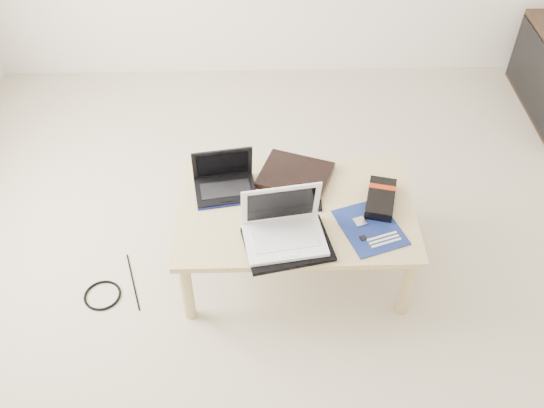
{
  "coord_description": "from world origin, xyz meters",
  "views": [
    {
      "loc": [
        -0.19,
        -1.78,
        2.38
      ],
      "look_at": [
        -0.13,
        0.19,
        0.43
      ],
      "focal_mm": 40.0,
      "sensor_mm": 36.0,
      "label": 1
    }
  ],
  "objects_px": {
    "white_laptop": "(283,227)",
    "netbook": "(225,182)",
    "coffee_table": "(295,215)",
    "gpu_box": "(381,199)"
  },
  "relations": [
    {
      "from": "coffee_table",
      "to": "netbook",
      "type": "bearing_deg",
      "value": 156.66
    },
    {
      "from": "netbook",
      "to": "white_laptop",
      "type": "height_order",
      "value": "white_laptop"
    },
    {
      "from": "coffee_table",
      "to": "netbook",
      "type": "height_order",
      "value": "netbook"
    },
    {
      "from": "white_laptop",
      "to": "netbook",
      "type": "bearing_deg",
      "value": 128.8
    },
    {
      "from": "white_laptop",
      "to": "gpu_box",
      "type": "distance_m",
      "value": 0.51
    },
    {
      "from": "netbook",
      "to": "coffee_table",
      "type": "bearing_deg",
      "value": -23.34
    },
    {
      "from": "netbook",
      "to": "gpu_box",
      "type": "height_order",
      "value": "netbook"
    },
    {
      "from": "netbook",
      "to": "gpu_box",
      "type": "relative_size",
      "value": 1.15
    },
    {
      "from": "netbook",
      "to": "white_laptop",
      "type": "xyz_separation_m",
      "value": [
        0.27,
        -0.33,
        0.03
      ]
    },
    {
      "from": "coffee_table",
      "to": "netbook",
      "type": "distance_m",
      "value": 0.37
    }
  ]
}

